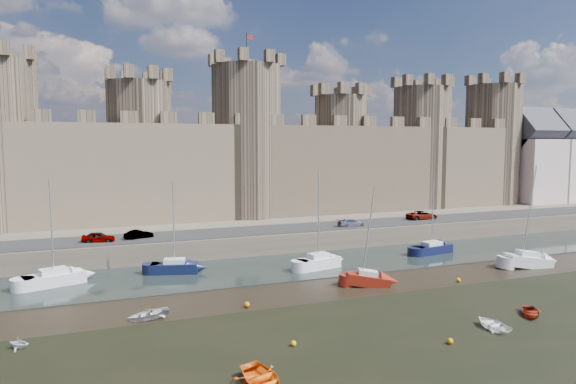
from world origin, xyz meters
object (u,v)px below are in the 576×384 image
at_px(sailboat_3, 432,248).
at_px(car_3, 422,215).
at_px(car_2, 351,223).
at_px(sailboat_0, 54,278).
at_px(sailboat_2, 318,261).
at_px(car_1, 139,234).
at_px(sailboat_1, 175,266).
at_px(sailboat_4, 368,279).
at_px(sailboat_5, 527,260).
at_px(car_0, 99,237).
at_px(dinghy_0, 261,381).

bearing_deg(sailboat_3, car_3, 51.33).
relative_size(car_2, sailboat_0, 0.36).
relative_size(sailboat_2, sailboat_3, 1.15).
height_order(car_1, sailboat_3, sailboat_3).
xyz_separation_m(sailboat_1, sailboat_4, (16.80, -11.45, -0.06)).
distance_m(sailboat_1, sailboat_5, 38.92).
distance_m(car_2, sailboat_3, 11.21).
distance_m(car_2, sailboat_0, 37.28).
bearing_deg(sailboat_3, sailboat_0, 169.62).
distance_m(car_1, car_2, 27.74).
relative_size(sailboat_0, sailboat_3, 1.11).
height_order(car_3, sailboat_5, sailboat_5).
bearing_deg(sailboat_2, car_1, 133.88).
distance_m(car_0, sailboat_4, 30.83).
relative_size(sailboat_1, sailboat_5, 0.85).
distance_m(car_2, car_3, 12.97).
bearing_deg(sailboat_0, car_1, 26.14).
bearing_deg(car_2, car_1, 91.01).
bearing_deg(sailboat_4, sailboat_5, 23.07).
height_order(car_0, dinghy_0, car_0).
height_order(sailboat_4, dinghy_0, sailboat_4).
bearing_deg(sailboat_1, car_0, 150.36).
xyz_separation_m(car_0, sailboat_1, (7.38, -7.53, -2.34)).
relative_size(car_0, car_2, 0.95).
relative_size(car_0, car_1, 1.09).
distance_m(sailboat_4, sailboat_5, 20.47).
xyz_separation_m(car_0, dinghy_0, (8.05, -35.03, -2.72)).
height_order(sailboat_0, dinghy_0, sailboat_0).
height_order(sailboat_4, sailboat_5, sailboat_5).
bearing_deg(car_3, dinghy_0, 134.57).
xyz_separation_m(car_3, sailboat_4, (-20.82, -20.34, -2.43)).
height_order(car_1, sailboat_1, sailboat_1).
height_order(sailboat_1, dinghy_0, sailboat_1).
bearing_deg(sailboat_1, sailboat_4, -18.32).
height_order(car_0, sailboat_4, sailboat_4).
distance_m(car_1, sailboat_1, 8.90).
bearing_deg(sailboat_0, dinghy_0, -83.92).
xyz_separation_m(sailboat_4, sailboat_5, (20.47, 0.22, 0.08)).
bearing_deg(car_1, sailboat_5, -135.52).
relative_size(car_0, sailboat_1, 0.37).
height_order(car_2, sailboat_3, sailboat_3).
xyz_separation_m(car_2, sailboat_1, (-24.80, -6.95, -2.27)).
distance_m(sailboat_0, sailboat_2, 26.90).
bearing_deg(car_3, sailboat_3, 150.19).
height_order(car_2, sailboat_0, sailboat_0).
distance_m(sailboat_0, dinghy_0, 29.66).
relative_size(car_3, sailboat_2, 0.44).
distance_m(car_2, sailboat_1, 25.86).
xyz_separation_m(car_1, sailboat_4, (19.71, -19.55, -2.33)).
xyz_separation_m(car_0, car_2, (32.18, -0.58, -0.06)).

